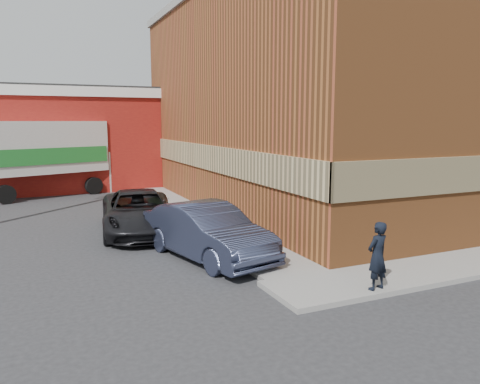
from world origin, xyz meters
name	(u,v)px	position (x,y,z in m)	size (l,w,h in m)	color
ground	(276,283)	(0.00, 0.00, 0.00)	(90.00, 90.00, 0.00)	#28282B
brick_building	(346,101)	(8.50, 9.00, 4.68)	(14.25, 18.25, 9.36)	brown
sidewalk_west	(185,211)	(0.60, 9.00, 0.06)	(1.80, 18.00, 0.12)	gray
warehouse	(12,138)	(-6.00, 20.00, 2.81)	(16.30, 8.30, 5.60)	maroon
man	(377,256)	(1.64, -1.55, 0.88)	(0.55, 0.36, 1.51)	black
sedan	(207,232)	(-0.80, 2.52, 0.76)	(1.61, 4.62, 1.52)	#2D334C
suv_a	(139,212)	(-1.86, 6.34, 0.71)	(2.37, 5.14, 1.43)	black
box_truck	(57,153)	(-3.87, 16.24, 2.17)	(7.94, 4.62, 3.76)	silver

